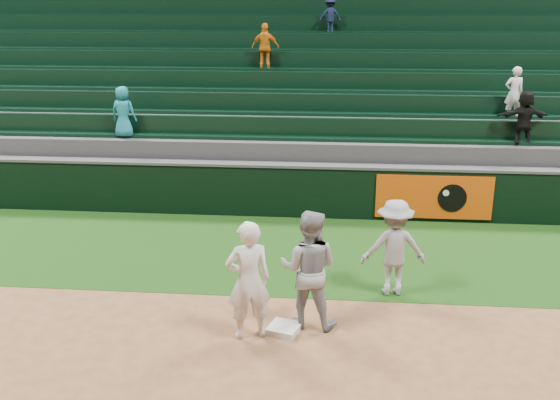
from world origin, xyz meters
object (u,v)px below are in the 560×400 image
object	(u,v)px
first_base	(284,329)
base_coach	(394,248)
first_baseman	(248,280)
baserunner	(309,269)

from	to	relation	value
first_base	base_coach	size ratio (longest dim) A/B	0.26
first_baseman	first_base	bearing A→B (deg)	-179.86
first_base	baserunner	bearing A→B (deg)	37.97
first_baseman	baserunner	xyz separation A→B (m)	(0.86, 0.46, 0.01)
first_base	base_coach	distance (m)	2.41
baserunner	first_base	bearing A→B (deg)	46.74
first_baseman	baserunner	size ratio (longest dim) A/B	0.98
first_baseman	baserunner	world-z (taller)	baserunner
first_base	base_coach	bearing A→B (deg)	40.37
first_baseman	baserunner	distance (m)	0.98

